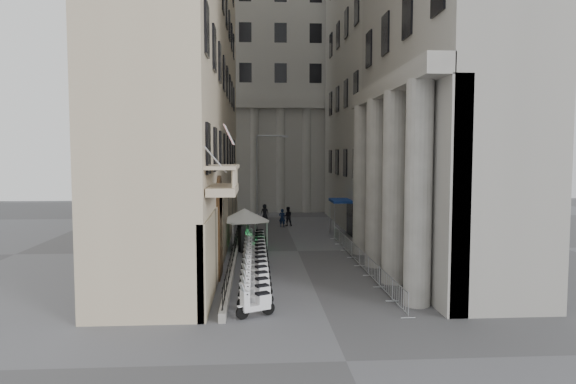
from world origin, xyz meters
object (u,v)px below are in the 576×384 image
(info_kiosk, at_px, (241,238))
(pedestrian_b, at_px, (288,216))
(scooter_0, at_px, (256,317))
(street_lamp, at_px, (261,176))
(security_tent, at_px, (251,216))
(pedestrian_a, at_px, (282,218))

(info_kiosk, bearing_deg, pedestrian_b, 54.72)
(info_kiosk, bearing_deg, scooter_0, -103.88)
(info_kiosk, distance_m, pedestrian_b, 13.36)
(scooter_0, relative_size, street_lamp, 0.18)
(scooter_0, height_order, security_tent, security_tent)
(street_lamp, xyz_separation_m, pedestrian_b, (2.58, 5.52, -4.07))
(scooter_0, distance_m, security_tent, 15.43)
(info_kiosk, xyz_separation_m, pedestrian_b, (4.01, 12.74, -0.04))
(pedestrian_a, relative_size, pedestrian_b, 0.94)
(street_lamp, relative_size, info_kiosk, 4.45)
(security_tent, bearing_deg, pedestrian_a, 75.98)
(security_tent, height_order, pedestrian_b, security_tent)
(security_tent, relative_size, info_kiosk, 1.90)
(security_tent, height_order, info_kiosk, security_tent)
(pedestrian_a, bearing_deg, scooter_0, 101.63)
(info_kiosk, bearing_deg, street_lamp, 60.98)
(street_lamp, bearing_deg, pedestrian_b, 55.65)
(security_tent, xyz_separation_m, pedestrian_a, (2.77, 11.12, -1.57))
(info_kiosk, xyz_separation_m, pedestrian_a, (3.46, 12.05, -0.10))
(pedestrian_a, bearing_deg, security_tent, 92.98)
(scooter_0, bearing_deg, pedestrian_a, -31.32)
(security_tent, xyz_separation_m, info_kiosk, (-0.69, -0.93, -1.47))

